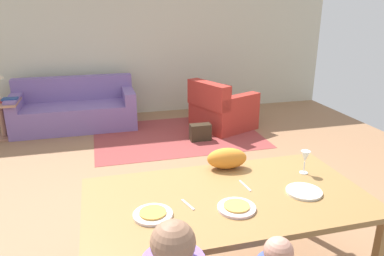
% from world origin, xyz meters
% --- Properties ---
extents(ground_plane, '(7.22, 6.12, 0.02)m').
position_xyz_m(ground_plane, '(0.00, 0.46, -0.01)').
color(ground_plane, '#936A49').
extents(back_wall, '(7.22, 0.10, 2.70)m').
position_xyz_m(back_wall, '(0.00, 3.57, 1.35)').
color(back_wall, beige).
rests_on(back_wall, ground_plane).
extents(dining_table, '(1.95, 1.04, 0.76)m').
position_xyz_m(dining_table, '(-0.11, -1.21, 0.70)').
color(dining_table, olive).
rests_on(dining_table, ground_plane).
extents(plate_near_man, '(0.25, 0.25, 0.02)m').
position_xyz_m(plate_near_man, '(-0.65, -1.33, 0.77)').
color(plate_near_man, white).
rests_on(plate_near_man, dining_table).
extents(pizza_near_man, '(0.17, 0.17, 0.01)m').
position_xyz_m(pizza_near_man, '(-0.65, -1.33, 0.78)').
color(pizza_near_man, gold).
rests_on(pizza_near_man, plate_near_man).
extents(plate_near_child, '(0.25, 0.25, 0.02)m').
position_xyz_m(plate_near_child, '(-0.11, -1.39, 0.77)').
color(plate_near_child, white).
rests_on(plate_near_child, dining_table).
extents(pizza_near_child, '(0.17, 0.17, 0.01)m').
position_xyz_m(pizza_near_child, '(-0.11, -1.39, 0.78)').
color(pizza_near_child, gold).
rests_on(pizza_near_child, plate_near_child).
extents(plate_near_woman, '(0.25, 0.25, 0.02)m').
position_xyz_m(plate_near_woman, '(0.42, -1.31, 0.77)').
color(plate_near_woman, silver).
rests_on(plate_near_woman, dining_table).
extents(wine_glass, '(0.07, 0.07, 0.19)m').
position_xyz_m(wine_glass, '(0.59, -1.03, 0.89)').
color(wine_glass, silver).
rests_on(wine_glass, dining_table).
extents(fork, '(0.06, 0.15, 0.01)m').
position_xyz_m(fork, '(-0.41, -1.26, 0.76)').
color(fork, silver).
rests_on(fork, dining_table).
extents(knife, '(0.03, 0.17, 0.01)m').
position_xyz_m(knife, '(0.06, -1.11, 0.76)').
color(knife, silver).
rests_on(knife, dining_table).
extents(cat, '(0.34, 0.20, 0.17)m').
position_xyz_m(cat, '(0.04, -0.79, 0.84)').
color(cat, orange).
rests_on(cat, dining_table).
extents(area_rug, '(2.60, 1.80, 0.01)m').
position_xyz_m(area_rug, '(0.26, 2.08, 0.00)').
color(area_rug, brown).
rests_on(area_rug, ground_plane).
extents(couch, '(1.98, 0.86, 0.82)m').
position_xyz_m(couch, '(-1.31, 2.94, 0.30)').
color(couch, '#785E9E').
rests_on(couch, ground_plane).
extents(armchair, '(1.12, 1.12, 0.82)m').
position_xyz_m(armchair, '(1.06, 2.26, 0.32)').
color(armchair, '#A62F26').
rests_on(armchair, ground_plane).
extents(side_table, '(0.56, 0.56, 0.58)m').
position_xyz_m(side_table, '(-2.39, 2.68, 0.38)').
color(side_table, '#A5745C').
rests_on(side_table, ground_plane).
extents(book_lower, '(0.22, 0.16, 0.03)m').
position_xyz_m(book_lower, '(-2.24, 2.66, 0.59)').
color(book_lower, '#A42529').
rests_on(book_lower, side_table).
extents(book_upper, '(0.22, 0.16, 0.03)m').
position_xyz_m(book_upper, '(-2.22, 2.66, 0.62)').
color(book_upper, navy).
rests_on(book_upper, book_lower).
extents(handbag, '(0.32, 0.16, 0.26)m').
position_xyz_m(handbag, '(0.56, 1.78, 0.13)').
color(handbag, '#302719').
rests_on(handbag, ground_plane).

